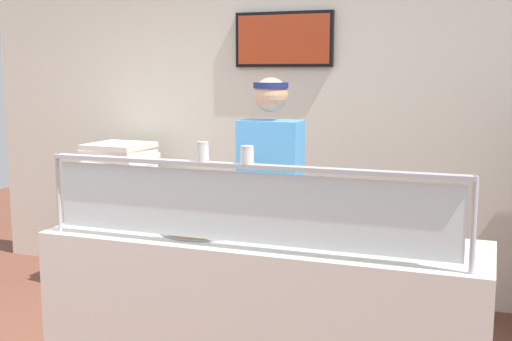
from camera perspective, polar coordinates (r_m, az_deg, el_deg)
shop_rear_unit at (r=5.18m, az=7.96°, el=3.81°), size 6.68×0.13×2.70m
serving_counter at (r=3.50m, az=0.46°, el=-13.41°), size 2.28×0.66×0.95m
sneeze_guard at (r=3.05m, az=-1.26°, el=-2.19°), size 2.11×0.06×0.42m
pizza_tray at (r=3.50m, az=-4.42°, el=-4.98°), size 0.52×0.52×0.04m
pizza_server at (r=3.46m, az=-3.99°, el=-4.75°), size 0.14×0.29×0.01m
parmesan_shaker at (r=3.10m, az=-4.72°, el=1.56°), size 0.06×0.06×0.10m
pepper_flake_shaker at (r=3.01m, az=-0.78°, el=1.28°), size 0.06×0.06×0.08m
worker_figure at (r=4.02m, az=1.32°, el=-2.60°), size 0.41×0.50×1.76m
prep_shelf at (r=5.55m, az=-11.69°, el=-5.26°), size 0.70×0.55×0.94m
pizza_box_stack at (r=5.44m, az=-11.94°, el=0.95°), size 0.50×0.49×0.27m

